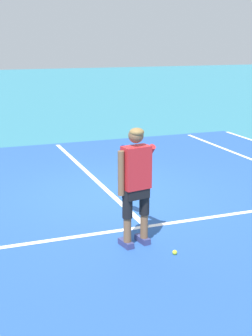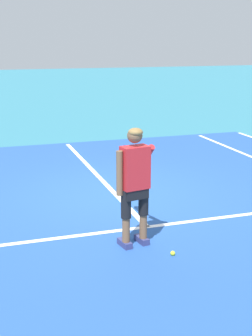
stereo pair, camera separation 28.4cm
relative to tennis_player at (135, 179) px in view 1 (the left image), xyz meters
name	(u,v)px [view 1 (the left image)]	position (x,y,z in m)	size (l,w,h in m)	color
ground_plane	(111,195)	(0.41, 2.27, -0.99)	(80.00, 80.00, 0.00)	teal
court_inner_surface	(123,205)	(0.41, 1.64, -0.99)	(10.98, 11.04, 0.00)	#234C93
line_service	(146,227)	(0.41, 0.56, -0.99)	(8.23, 0.10, 0.01)	white
line_centre_service	(90,174)	(0.41, 3.76, -0.99)	(0.10, 6.40, 0.01)	white
tennis_player	(135,179)	(0.00, 0.00, 0.00)	(0.59, 1.19, 1.71)	navy
tennis_ball_near_feet	(175,252)	(0.39, -0.50, -0.96)	(0.07, 0.07, 0.07)	#CCE02D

